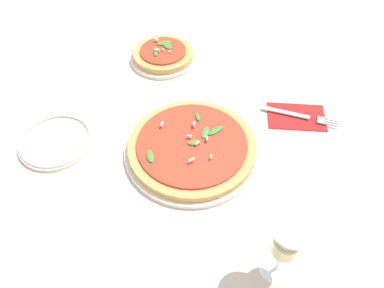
% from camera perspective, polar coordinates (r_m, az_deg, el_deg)
% --- Properties ---
extents(ground_plane, '(6.00, 6.00, 0.00)m').
position_cam_1_polar(ground_plane, '(0.92, 1.57, -2.34)').
color(ground_plane, beige).
extents(pizza_arugula_main, '(0.33, 0.33, 0.05)m').
position_cam_1_polar(pizza_arugula_main, '(0.92, 0.00, -0.53)').
color(pizza_arugula_main, silver).
rests_on(pizza_arugula_main, ground_plane).
extents(pizza_personal_side, '(0.21, 0.21, 0.05)m').
position_cam_1_polar(pizza_personal_side, '(1.21, -4.39, 13.34)').
color(pizza_personal_side, silver).
rests_on(pizza_personal_side, ground_plane).
extents(wine_glass, '(0.08, 0.08, 0.17)m').
position_cam_1_polar(wine_glass, '(0.69, 14.35, -14.15)').
color(wine_glass, white).
rests_on(wine_glass, ground_plane).
extents(napkin, '(0.18, 0.14, 0.01)m').
position_cam_1_polar(napkin, '(1.06, 15.62, 4.10)').
color(napkin, '#B21E1E').
rests_on(napkin, ground_plane).
extents(fork, '(0.21, 0.03, 0.00)m').
position_cam_1_polar(fork, '(1.05, 16.08, 4.19)').
color(fork, silver).
rests_on(fork, ground_plane).
extents(side_plate_white, '(0.19, 0.19, 0.02)m').
position_cam_1_polar(side_plate_white, '(1.01, -20.03, 0.43)').
color(side_plate_white, silver).
rests_on(side_plate_white, ground_plane).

